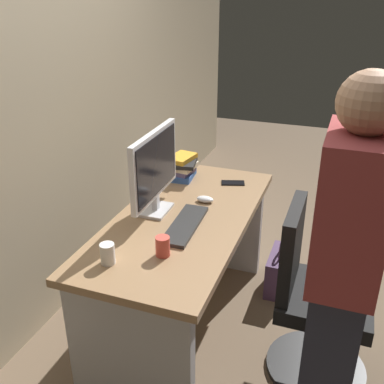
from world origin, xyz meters
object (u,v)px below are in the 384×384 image
(desk, at_px, (184,251))
(office_chair, at_px, (313,302))
(cup_near_keyboard, at_px, (163,246))
(cup_by_monitor, at_px, (108,254))
(person_at_desk, at_px, (341,279))
(cell_phone, at_px, (233,183))
(keyboard, at_px, (185,225))
(monitor, at_px, (155,168))
(handbag, at_px, (279,270))
(mouse, at_px, (205,199))
(book_stack, at_px, (182,167))

(desk, distance_m, office_chair, 0.74)
(cup_near_keyboard, xyz_separation_m, cup_by_monitor, (-0.14, 0.21, 0.00))
(person_at_desk, relative_size, cell_phone, 11.38)
(office_chair, xyz_separation_m, cell_phone, (0.61, 0.60, 0.31))
(desk, xyz_separation_m, cell_phone, (0.51, -0.14, 0.23))
(keyboard, xyz_separation_m, cup_by_monitor, (-0.43, 0.21, 0.04))
(cup_near_keyboard, height_order, cup_by_monitor, cup_by_monitor)
(office_chair, height_order, monitor, monitor)
(handbag, bearing_deg, cup_near_keyboard, 156.11)
(cup_near_keyboard, bearing_deg, cup_by_monitor, 124.82)
(office_chair, relative_size, handbag, 2.49)
(cell_phone, distance_m, handbag, 0.69)
(person_at_desk, distance_m, cell_phone, 1.20)
(mouse, bearing_deg, cup_near_keyboard, 179.58)
(cup_near_keyboard, xyz_separation_m, cell_phone, (0.91, -0.09, -0.04))
(book_stack, xyz_separation_m, cell_phone, (0.02, -0.34, -0.07))
(desk, bearing_deg, mouse, -15.53)
(book_stack, bearing_deg, keyboard, -157.32)
(mouse, distance_m, cell_phone, 0.32)
(desk, bearing_deg, keyboard, -154.33)
(keyboard, bearing_deg, cup_by_monitor, 151.78)
(keyboard, bearing_deg, book_stack, 19.96)
(person_at_desk, distance_m, cup_near_keyboard, 0.78)
(office_chair, relative_size, cup_near_keyboard, 9.75)
(cup_by_monitor, bearing_deg, cup_near_keyboard, -55.18)
(monitor, bearing_deg, person_at_desk, -114.86)
(desk, relative_size, person_at_desk, 0.90)
(desk, bearing_deg, handbag, -40.49)
(cup_by_monitor, height_order, book_stack, book_stack)
(desk, xyz_separation_m, mouse, (0.20, -0.06, 0.24))
(mouse, relative_size, cup_by_monitor, 1.02)
(office_chair, distance_m, book_stack, 1.17)
(person_at_desk, bearing_deg, cup_near_keyboard, 85.59)
(desk, height_order, handbag, desk)
(monitor, height_order, book_stack, monitor)
(office_chair, xyz_separation_m, mouse, (0.30, 0.68, 0.33))
(mouse, distance_m, cup_near_keyboard, 0.60)
(monitor, relative_size, handbag, 1.43)
(office_chair, xyz_separation_m, handbag, (0.65, 0.26, -0.29))
(keyboard, bearing_deg, office_chair, -91.89)
(monitor, relative_size, cup_near_keyboard, 5.61)
(monitor, xyz_separation_m, cup_by_monitor, (-0.54, -0.01, -0.21))
(office_chair, height_order, cell_phone, office_chair)
(book_stack, bearing_deg, person_at_desk, -132.60)
(cup_near_keyboard, distance_m, cup_by_monitor, 0.25)
(office_chair, distance_m, cup_near_keyboard, 0.83)
(cup_near_keyboard, height_order, book_stack, book_stack)
(office_chair, height_order, book_stack, office_chair)
(office_chair, relative_size, book_stack, 4.07)
(cell_phone, xyz_separation_m, handbag, (0.04, -0.34, -0.61))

